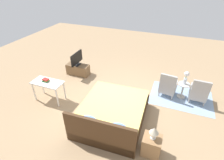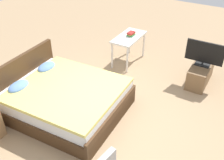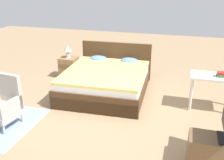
# 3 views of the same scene
# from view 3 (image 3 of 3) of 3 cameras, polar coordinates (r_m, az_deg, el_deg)

# --- Properties ---
(ground_plane) EXTENTS (16.00, 16.00, 0.00)m
(ground_plane) POSITION_cam_3_polar(r_m,az_deg,el_deg) (5.32, -2.22, -7.11)
(ground_plane) COLOR #A38460
(bed) EXTENTS (1.92, 2.23, 0.96)m
(bed) POSITION_cam_3_polar(r_m,az_deg,el_deg) (6.12, -1.14, -0.03)
(bed) COLOR #472D19
(bed) RESTS_ON ground_plane
(armchair_by_window_right) EXTENTS (0.61, 0.61, 0.92)m
(armchair_by_window_right) POSITION_cam_3_polar(r_m,az_deg,el_deg) (5.16, -22.50, -5.04)
(armchair_by_window_right) COLOR #ADA8A3
(armchair_by_window_right) RESTS_ON floor_rug
(nightstand) EXTENTS (0.44, 0.41, 0.55)m
(nightstand) POSITION_cam_3_polar(r_m,az_deg,el_deg) (7.15, -9.37, 2.73)
(nightstand) COLOR #997047
(nightstand) RESTS_ON ground_plane
(table_lamp) EXTENTS (0.22, 0.22, 0.33)m
(table_lamp) POSITION_cam_3_polar(r_m,az_deg,el_deg) (7.01, -9.61, 6.50)
(table_lamp) COLOR silver
(table_lamp) RESTS_ON nightstand
(tv_stand) EXTENTS (0.96, 0.40, 0.46)m
(tv_stand) POSITION_cam_3_polar(r_m,az_deg,el_deg) (4.15, 22.91, -14.44)
(tv_stand) COLOR brown
(tv_stand) RESTS_ON ground_plane
(vanity_desk) EXTENTS (1.04, 0.52, 0.72)m
(vanity_desk) POSITION_cam_3_polar(r_m,az_deg,el_deg) (5.62, 21.95, -0.21)
(vanity_desk) COLOR silver
(vanity_desk) RESTS_ON ground_plane
(book_stack) EXTENTS (0.21, 0.16, 0.09)m
(book_stack) POSITION_cam_3_polar(r_m,az_deg,el_deg) (5.56, 22.85, 1.09)
(book_stack) COLOR #337A47
(book_stack) RESTS_ON vanity_desk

